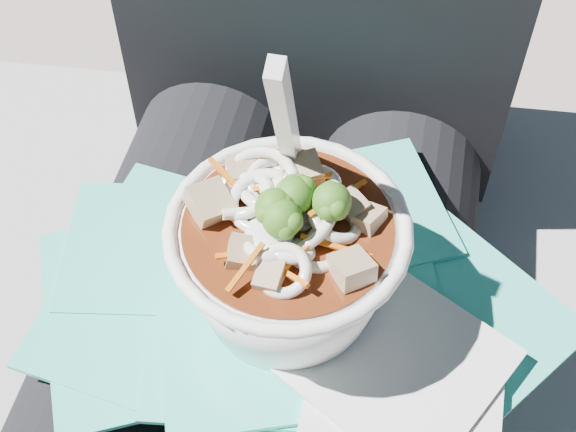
% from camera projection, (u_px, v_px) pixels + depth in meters
% --- Properties ---
extents(stone_ledge, '(1.03, 0.57, 0.47)m').
position_uv_depth(stone_ledge, '(290.00, 378.00, 0.95)').
color(stone_ledge, gray).
rests_on(stone_ledge, ground).
extents(lap, '(0.32, 0.48, 0.15)m').
position_uv_depth(lap, '(252.00, 368.00, 0.62)').
color(lap, black).
rests_on(lap, stone_ledge).
extents(person_body, '(0.34, 0.94, 1.01)m').
position_uv_depth(person_body, '(277.00, 256.00, 0.66)').
color(person_body, black).
rests_on(person_body, ground).
extents(plastic_bag, '(0.41, 0.32, 0.02)m').
position_uv_depth(plastic_bag, '(267.00, 287.00, 0.57)').
color(plastic_bag, '#2DBEA8').
rests_on(plastic_bag, lap).
extents(napkins, '(0.16, 0.17, 0.01)m').
position_uv_depth(napkins, '(401.00, 389.00, 0.51)').
color(napkins, silver).
rests_on(napkins, plastic_bag).
extents(udon_bowl, '(0.15, 0.15, 0.20)m').
position_uv_depth(udon_bowl, '(288.00, 253.00, 0.51)').
color(udon_bowl, white).
rests_on(udon_bowl, plastic_bag).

